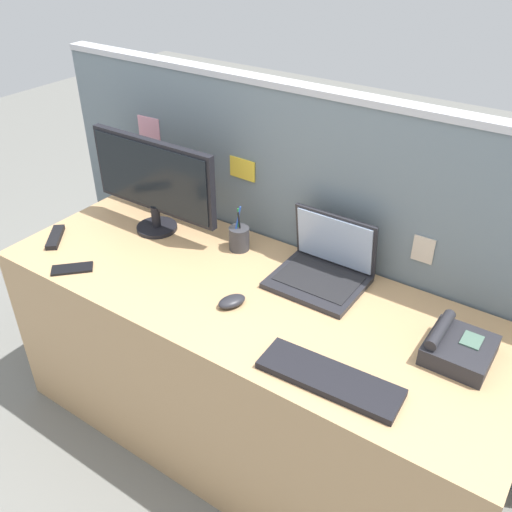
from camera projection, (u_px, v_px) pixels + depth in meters
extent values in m
plane|color=slate|center=(249.00, 434.00, 2.35)|extent=(10.00, 10.00, 0.00)
cube|color=tan|center=(249.00, 370.00, 2.15)|extent=(1.89, 0.69, 0.75)
cube|color=slate|center=(303.00, 259.00, 2.25)|extent=(2.37, 0.06, 1.35)
cube|color=#B7BAC1|center=(312.00, 90.00, 1.88)|extent=(2.37, 0.07, 0.02)
cube|color=yellow|center=(242.00, 169.00, 2.17)|extent=(0.12, 0.01, 0.08)
cube|color=pink|center=(149.00, 129.00, 2.37)|extent=(0.11, 0.01, 0.10)
cube|color=beige|center=(423.00, 250.00, 1.88)|extent=(0.07, 0.01, 0.09)
cylinder|color=black|center=(157.00, 228.00, 2.30)|extent=(0.17, 0.17, 0.02)
cylinder|color=black|center=(156.00, 216.00, 2.27)|extent=(0.04, 0.04, 0.09)
cube|color=black|center=(153.00, 176.00, 2.18)|extent=(0.60, 0.03, 0.30)
cube|color=black|center=(151.00, 177.00, 2.17)|extent=(0.57, 0.01, 0.27)
cube|color=#232328|center=(317.00, 282.00, 1.97)|extent=(0.32, 0.27, 0.02)
cube|color=black|center=(319.00, 278.00, 1.97)|extent=(0.28, 0.20, 0.00)
cube|color=#232328|center=(335.00, 240.00, 1.99)|extent=(0.32, 0.04, 0.22)
cube|color=#9EB2D1|center=(334.00, 241.00, 1.98)|extent=(0.29, 0.04, 0.20)
cube|color=#232328|center=(459.00, 350.00, 1.65)|extent=(0.19, 0.20, 0.06)
cube|color=#4C6B5B|center=(472.00, 340.00, 1.64)|extent=(0.06, 0.07, 0.01)
cylinder|color=#232328|center=(440.00, 330.00, 1.65)|extent=(0.04, 0.18, 0.04)
cube|color=black|center=(329.00, 378.00, 1.58)|extent=(0.42, 0.15, 0.02)
ellipsoid|color=#232328|center=(233.00, 302.00, 1.87)|extent=(0.09, 0.12, 0.03)
cylinder|color=#333338|center=(239.00, 238.00, 2.15)|extent=(0.08, 0.08, 0.09)
cylinder|color=black|center=(240.00, 226.00, 2.12)|extent=(0.01, 0.02, 0.13)
cylinder|color=blue|center=(237.00, 224.00, 2.11)|extent=(0.03, 0.03, 0.15)
cylinder|color=#238438|center=(238.00, 225.00, 2.13)|extent=(0.02, 0.02, 0.13)
cube|color=black|center=(72.00, 269.00, 2.05)|extent=(0.15, 0.15, 0.01)
cube|color=black|center=(55.00, 237.00, 2.23)|extent=(0.14, 0.16, 0.02)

